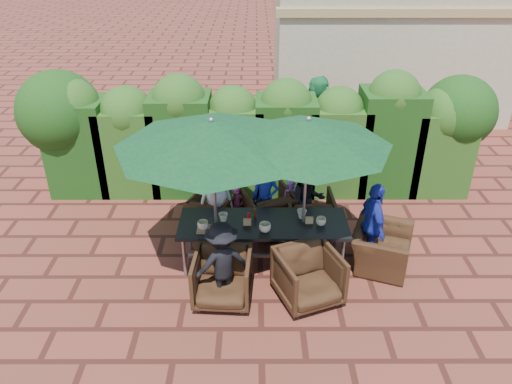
{
  "coord_description": "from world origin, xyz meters",
  "views": [
    {
      "loc": [
        -0.08,
        -6.64,
        4.87
      ],
      "look_at": [
        -0.07,
        0.4,
        0.97
      ],
      "focal_mm": 35.0,
      "sensor_mm": 36.0,
      "label": 1
    }
  ],
  "objects_px": {
    "umbrella_left": "(212,134)",
    "chair_end_right": "(382,242)",
    "chair_far_left": "(211,212)",
    "chair_far_mid": "(268,208)",
    "chair_near_right": "(309,274)",
    "chair_far_right": "(310,213)",
    "dining_table": "(263,226)",
    "umbrella_right": "(308,133)",
    "chair_near_left": "(222,276)"
  },
  "relations": [
    {
      "from": "chair_far_mid",
      "to": "dining_table",
      "type": "bearing_deg",
      "value": 64.14
    },
    {
      "from": "umbrella_right",
      "to": "chair_far_mid",
      "type": "height_order",
      "value": "umbrella_right"
    },
    {
      "from": "dining_table",
      "to": "chair_far_right",
      "type": "distance_m",
      "value": 1.2
    },
    {
      "from": "umbrella_right",
      "to": "chair_far_mid",
      "type": "distance_m",
      "value": 2.1
    },
    {
      "from": "umbrella_left",
      "to": "chair_far_left",
      "type": "xyz_separation_m",
      "value": [
        -0.16,
        0.98,
        -1.86
      ]
    },
    {
      "from": "chair_end_right",
      "to": "chair_far_right",
      "type": "bearing_deg",
      "value": 69.18
    },
    {
      "from": "dining_table",
      "to": "umbrella_left",
      "type": "height_order",
      "value": "umbrella_left"
    },
    {
      "from": "dining_table",
      "to": "umbrella_left",
      "type": "relative_size",
      "value": 0.93
    },
    {
      "from": "umbrella_left",
      "to": "chair_far_mid",
      "type": "height_order",
      "value": "umbrella_left"
    },
    {
      "from": "umbrella_right",
      "to": "chair_far_right",
      "type": "bearing_deg",
      "value": 76.47
    },
    {
      "from": "chair_near_right",
      "to": "umbrella_left",
      "type": "bearing_deg",
      "value": 126.38
    },
    {
      "from": "chair_far_right",
      "to": "chair_end_right",
      "type": "bearing_deg",
      "value": 136.58
    },
    {
      "from": "chair_far_left",
      "to": "chair_far_mid",
      "type": "height_order",
      "value": "chair_far_mid"
    },
    {
      "from": "umbrella_left",
      "to": "chair_far_right",
      "type": "relative_size",
      "value": 3.42
    },
    {
      "from": "dining_table",
      "to": "chair_near_left",
      "type": "distance_m",
      "value": 1.09
    },
    {
      "from": "dining_table",
      "to": "chair_near_right",
      "type": "relative_size",
      "value": 3.03
    },
    {
      "from": "chair_end_right",
      "to": "dining_table",
      "type": "bearing_deg",
      "value": 108.52
    },
    {
      "from": "umbrella_left",
      "to": "umbrella_right",
      "type": "bearing_deg",
      "value": 1.75
    },
    {
      "from": "chair_far_left",
      "to": "chair_near_left",
      "type": "bearing_deg",
      "value": 122.72
    },
    {
      "from": "dining_table",
      "to": "chair_end_right",
      "type": "xyz_separation_m",
      "value": [
        1.84,
        -0.06,
        -0.25
      ]
    },
    {
      "from": "dining_table",
      "to": "chair_near_right",
      "type": "height_order",
      "value": "chair_near_right"
    },
    {
      "from": "dining_table",
      "to": "chair_far_right",
      "type": "bearing_deg",
      "value": 46.08
    },
    {
      "from": "chair_far_mid",
      "to": "chair_near_right",
      "type": "bearing_deg",
      "value": 86.06
    },
    {
      "from": "umbrella_right",
      "to": "chair_far_left",
      "type": "bearing_deg",
      "value": 148.01
    },
    {
      "from": "dining_table",
      "to": "chair_far_mid",
      "type": "relative_size",
      "value": 3.12
    },
    {
      "from": "umbrella_right",
      "to": "chair_near_right",
      "type": "relative_size",
      "value": 2.88
    },
    {
      "from": "umbrella_right",
      "to": "chair_end_right",
      "type": "relative_size",
      "value": 2.5
    },
    {
      "from": "chair_near_left",
      "to": "chair_end_right",
      "type": "height_order",
      "value": "chair_end_right"
    },
    {
      "from": "dining_table",
      "to": "umbrella_right",
      "type": "bearing_deg",
      "value": 2.67
    },
    {
      "from": "chair_far_mid",
      "to": "chair_near_right",
      "type": "xyz_separation_m",
      "value": [
        0.53,
        -1.85,
        0.01
      ]
    },
    {
      "from": "umbrella_right",
      "to": "chair_near_left",
      "type": "xyz_separation_m",
      "value": [
        -1.21,
        -0.9,
        -1.8
      ]
    },
    {
      "from": "chair_far_left",
      "to": "chair_end_right",
      "type": "height_order",
      "value": "chair_end_right"
    },
    {
      "from": "dining_table",
      "to": "chair_far_mid",
      "type": "distance_m",
      "value": 1.02
    },
    {
      "from": "dining_table",
      "to": "chair_far_left",
      "type": "bearing_deg",
      "value": 132.54
    },
    {
      "from": "chair_far_right",
      "to": "dining_table",
      "type": "bearing_deg",
      "value": 43.99
    },
    {
      "from": "umbrella_left",
      "to": "chair_end_right",
      "type": "height_order",
      "value": "umbrella_left"
    },
    {
      "from": "chair_near_right",
      "to": "dining_table",
      "type": "bearing_deg",
      "value": 104.65
    },
    {
      "from": "chair_near_left",
      "to": "chair_near_right",
      "type": "relative_size",
      "value": 0.97
    },
    {
      "from": "chair_far_left",
      "to": "chair_near_left",
      "type": "xyz_separation_m",
      "value": [
        0.3,
        -1.84,
        0.06
      ]
    },
    {
      "from": "dining_table",
      "to": "chair_far_left",
      "type": "distance_m",
      "value": 1.35
    },
    {
      "from": "chair_far_right",
      "to": "chair_far_mid",
      "type": "bearing_deg",
      "value": -13.18
    },
    {
      "from": "umbrella_left",
      "to": "chair_near_right",
      "type": "bearing_deg",
      "value": -32.06
    },
    {
      "from": "dining_table",
      "to": "chair_near_left",
      "type": "relative_size",
      "value": 3.13
    },
    {
      "from": "chair_far_mid",
      "to": "chair_far_left",
      "type": "bearing_deg",
      "value": -19.17
    },
    {
      "from": "dining_table",
      "to": "chair_far_right",
      "type": "relative_size",
      "value": 3.17
    },
    {
      "from": "chair_end_right",
      "to": "chair_near_left",
      "type": "bearing_deg",
      "value": 128.91
    },
    {
      "from": "umbrella_left",
      "to": "chair_near_left",
      "type": "distance_m",
      "value": 2.0
    },
    {
      "from": "chair_near_left",
      "to": "umbrella_right",
      "type": "bearing_deg",
      "value": 40.4
    },
    {
      "from": "umbrella_left",
      "to": "umbrella_right",
      "type": "distance_m",
      "value": 1.34
    },
    {
      "from": "dining_table",
      "to": "umbrella_left",
      "type": "distance_m",
      "value": 1.7
    }
  ]
}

